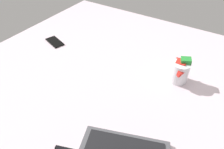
# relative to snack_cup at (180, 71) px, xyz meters

# --- Properties ---
(bed_mattress) EXTENTS (1.80, 1.40, 0.18)m
(bed_mattress) POSITION_rel_snack_cup_xyz_m (0.21, 0.08, -0.15)
(bed_mattress) COLOR silver
(bed_mattress) RESTS_ON ground
(snack_cup) EXTENTS (0.09, 0.11, 0.13)m
(snack_cup) POSITION_rel_snack_cup_xyz_m (0.00, 0.00, 0.00)
(snack_cup) COLOR silver
(snack_cup) RESTS_ON bed_mattress
(cell_phone) EXTENTS (0.15, 0.11, 0.01)m
(cell_phone) POSITION_rel_snack_cup_xyz_m (0.81, 0.07, -0.06)
(cell_phone) COLOR black
(cell_phone) RESTS_ON bed_mattress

